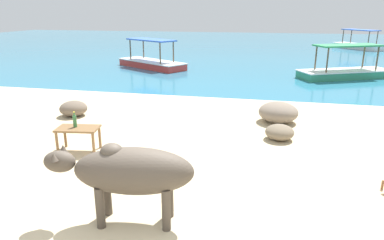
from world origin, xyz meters
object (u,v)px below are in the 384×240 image
(bottle, at_px, (75,121))
(boat_green, at_px, (345,71))
(low_bench_table, at_px, (78,132))
(cow, at_px, (130,171))
(boat_white, at_px, (359,45))
(boat_red, at_px, (152,62))

(bottle, relative_size, boat_green, 0.08)
(low_bench_table, height_order, bottle, bottle)
(low_bench_table, bearing_deg, cow, -55.63)
(boat_white, bearing_deg, cow, -53.98)
(cow, bearing_deg, boat_white, -116.54)
(boat_white, bearing_deg, boat_green, -50.22)
(cow, height_order, boat_white, boat_white)
(bottle, relative_size, boat_white, 0.08)
(low_bench_table, xyz_separation_m, bottle, (-0.06, 0.03, 0.20))
(boat_white, distance_m, boat_red, 15.69)
(cow, xyz_separation_m, boat_green, (4.41, 11.21, -0.43))
(bottle, bearing_deg, boat_green, 55.53)
(cow, relative_size, bottle, 6.29)
(bottle, bearing_deg, boat_white, 66.31)
(boat_white, bearing_deg, bottle, -60.02)
(cow, xyz_separation_m, low_bench_table, (-1.84, 1.99, -0.30))
(boat_red, distance_m, boat_green, 8.28)
(boat_red, bearing_deg, boat_green, -153.74)
(bottle, height_order, boat_green, boat_green)
(boat_green, bearing_deg, low_bench_table, -150.12)
(bottle, bearing_deg, boat_red, 100.82)
(cow, relative_size, boat_green, 0.49)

